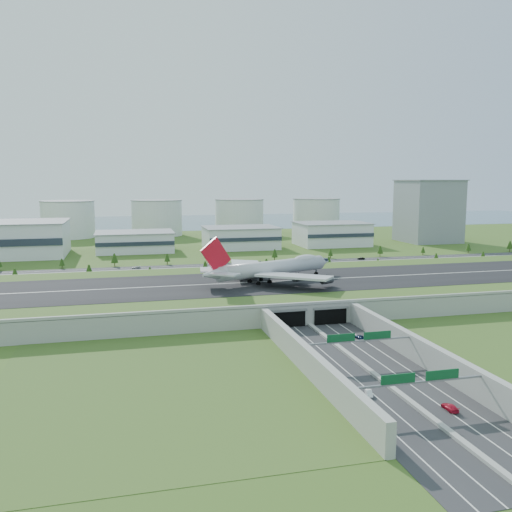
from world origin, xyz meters
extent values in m
plane|color=#294A17|center=(0.00, 0.00, 0.00)|extent=(1200.00, 1200.00, 0.00)
cube|color=#969791|center=(0.00, 0.00, 4.00)|extent=(520.00, 100.00, 8.00)
cube|color=#2F4E1A|center=(0.00, 0.00, 8.08)|extent=(520.00, 100.00, 0.16)
cube|color=black|center=(0.00, 0.00, 8.22)|extent=(520.00, 58.00, 0.12)
cube|color=silver|center=(0.00, 0.00, 8.30)|extent=(520.00, 0.90, 0.02)
cube|color=#969791|center=(0.00, -49.40, 8.60)|extent=(520.00, 1.20, 1.20)
cube|color=#28282B|center=(0.00, -110.00, 0.06)|extent=(34.00, 120.00, 0.12)
cube|color=#969791|center=(0.00, -110.00, 0.45)|extent=(1.60, 120.00, 0.90)
cube|color=#969791|center=(-18.20, -100.00, 4.00)|extent=(2.40, 100.00, 8.00)
cube|color=#969791|center=(18.20, -100.00, 4.00)|extent=(2.40, 100.00, 8.00)
cube|color=black|center=(-8.50, -50.20, 3.20)|extent=(13.00, 1.20, 6.00)
cube|color=black|center=(8.50, -50.20, 3.20)|extent=(13.00, 1.20, 6.00)
cylinder|color=gray|center=(-19.00, -95.00, 3.50)|extent=(0.70, 0.70, 7.00)
cylinder|color=gray|center=(19.00, -95.00, 3.50)|extent=(0.70, 0.70, 7.00)
cube|color=gray|center=(0.00, -95.00, 7.20)|extent=(38.00, 0.50, 0.50)
cube|color=#0C4C23|center=(-6.00, -95.10, 8.60)|extent=(9.00, 0.30, 2.40)
cube|color=#0C4C23|center=(6.00, -95.10, 8.60)|extent=(9.00, 0.30, 2.40)
cylinder|color=gray|center=(-19.00, -130.00, 3.50)|extent=(0.70, 0.70, 7.00)
cylinder|color=gray|center=(19.00, -130.00, 3.50)|extent=(0.70, 0.70, 7.00)
cube|color=gray|center=(0.00, -130.00, 7.20)|extent=(38.00, 0.50, 0.50)
cube|color=#0C4C23|center=(-6.00, -130.10, 8.60)|extent=(9.00, 0.30, 2.40)
cube|color=#0C4C23|center=(6.00, -130.10, 8.60)|extent=(9.00, 0.30, 2.40)
cube|color=#28282B|center=(0.00, 95.00, 0.06)|extent=(560.00, 36.00, 0.12)
cylinder|color=#3D2819|center=(-127.28, 73.00, 1.38)|extent=(0.50, 0.50, 2.76)
cone|color=black|center=(-127.28, 73.00, 4.91)|extent=(4.30, 4.30, 5.53)
cylinder|color=#3D2819|center=(-88.24, 73.00, 1.51)|extent=(0.50, 0.50, 3.01)
cone|color=black|center=(-88.24, 73.00, 5.36)|extent=(4.69, 4.69, 6.03)
cylinder|color=#3D2819|center=(-54.40, 73.00, 1.03)|extent=(0.50, 0.50, 2.07)
cone|color=black|center=(-54.40, 73.00, 3.68)|extent=(3.22, 3.22, 4.14)
cylinder|color=#3D2819|center=(-21.97, 73.00, 1.43)|extent=(0.50, 0.50, 2.86)
cone|color=black|center=(-21.97, 73.00, 5.08)|extent=(4.44, 4.44, 5.71)
cylinder|color=#3D2819|center=(15.71, 73.00, 1.45)|extent=(0.50, 0.50, 2.90)
cone|color=black|center=(15.71, 73.00, 5.15)|extent=(4.51, 4.51, 5.80)
cylinder|color=#3D2819|center=(56.40, 73.00, 1.43)|extent=(0.50, 0.50, 2.85)
cone|color=black|center=(56.40, 73.00, 5.07)|extent=(4.44, 4.44, 5.71)
cylinder|color=#3D2819|center=(90.20, 73.00, 1.01)|extent=(0.50, 0.50, 2.03)
cone|color=black|center=(90.20, 73.00, 3.60)|extent=(3.15, 3.15, 4.05)
cylinder|color=#3D2819|center=(132.34, 73.00, 1.36)|extent=(0.50, 0.50, 2.72)
cone|color=black|center=(132.34, 73.00, 4.84)|extent=(4.24, 4.24, 5.45)
cylinder|color=#3D2819|center=(168.11, 73.00, 1.35)|extent=(0.50, 0.50, 2.71)
cone|color=black|center=(168.11, 73.00, 4.82)|extent=(4.22, 4.22, 5.42)
cylinder|color=#3D2819|center=(-107.28, 117.00, 1.11)|extent=(0.50, 0.50, 2.23)
cone|color=black|center=(-107.28, 117.00, 3.96)|extent=(3.46, 3.46, 4.45)
cylinder|color=#3D2819|center=(-74.80, 117.00, 1.52)|extent=(0.50, 0.50, 3.04)
cone|color=black|center=(-74.80, 117.00, 5.40)|extent=(4.73, 4.73, 6.08)
cylinder|color=#3D2819|center=(-40.86, 117.00, 1.28)|extent=(0.50, 0.50, 2.56)
cone|color=black|center=(-40.86, 117.00, 4.55)|extent=(3.98, 3.98, 5.12)
cylinder|color=#3D2819|center=(-2.98, 117.00, 1.29)|extent=(0.50, 0.50, 2.57)
cone|color=black|center=(-2.98, 117.00, 4.57)|extent=(4.00, 4.00, 5.15)
cylinder|color=#3D2819|center=(33.49, 117.00, 1.43)|extent=(0.50, 0.50, 2.86)
cone|color=black|center=(33.49, 117.00, 5.08)|extent=(4.44, 4.44, 5.71)
cylinder|color=#3D2819|center=(75.07, 117.00, 1.18)|extent=(0.50, 0.50, 2.35)
cone|color=black|center=(75.07, 117.00, 4.18)|extent=(3.66, 3.66, 4.71)
cylinder|color=#3D2819|center=(113.96, 117.00, 1.42)|extent=(0.50, 0.50, 2.85)
cone|color=black|center=(113.96, 117.00, 5.06)|extent=(4.43, 4.43, 5.69)
cylinder|color=#3D2819|center=(149.13, 117.00, 1.08)|extent=(0.50, 0.50, 2.16)
cone|color=black|center=(149.13, 117.00, 3.84)|extent=(3.36, 3.36, 4.32)
cylinder|color=#3D2819|center=(187.85, 117.00, 1.33)|extent=(0.50, 0.50, 2.65)
cone|color=black|center=(187.85, 117.00, 4.72)|extent=(4.13, 4.13, 5.30)
cylinder|color=#3D2819|center=(224.92, 117.00, 1.50)|extent=(0.50, 0.50, 3.00)
cone|color=black|center=(224.92, 117.00, 5.33)|extent=(4.67, 4.67, 6.00)
cube|color=silver|center=(-60.00, 190.00, 7.50)|extent=(58.00, 42.00, 15.00)
cube|color=silver|center=(25.00, 190.00, 8.50)|extent=(58.00, 42.00, 17.00)
cube|color=silver|center=(105.00, 190.00, 9.50)|extent=(58.00, 42.00, 19.00)
cube|color=gray|center=(200.00, 195.00, 27.50)|extent=(46.00, 46.00, 55.00)
cylinder|color=silver|center=(-120.00, 310.00, 17.50)|extent=(50.00, 50.00, 35.00)
cylinder|color=silver|center=(-35.00, 310.00, 17.50)|extent=(50.00, 50.00, 35.00)
cylinder|color=silver|center=(50.00, 310.00, 17.50)|extent=(50.00, 50.00, 35.00)
cylinder|color=silver|center=(135.00, 310.00, 17.50)|extent=(50.00, 50.00, 35.00)
cube|color=#3C5D73|center=(0.00, 480.00, 0.03)|extent=(1200.00, 260.00, 0.06)
cylinder|color=silver|center=(-0.76, 0.65, 14.58)|extent=(58.88, 29.68, 6.95)
cone|color=silver|center=(29.35, 13.10, 14.58)|extent=(10.69, 9.75, 6.95)
cone|color=silver|center=(-30.88, -11.81, 15.02)|extent=(12.70, 10.58, 6.95)
ellipsoid|color=silver|center=(18.35, 8.55, 17.08)|extent=(15.77, 10.67, 4.28)
cube|color=silver|center=(4.29, -17.25, 13.49)|extent=(34.75, 30.46, 1.72)
cube|color=silver|center=(-9.83, 16.88, 13.49)|extent=(19.36, 34.49, 1.72)
cylinder|color=#38383D|center=(9.01, -9.42, 11.10)|extent=(6.47, 5.17, 3.26)
cylinder|color=#38383D|center=(19.43, -18.04, 11.10)|extent=(6.47, 5.17, 3.26)
cylinder|color=#38383D|center=(-0.96, 14.67, 11.10)|extent=(6.47, 5.17, 3.26)
cylinder|color=#38383D|center=(0.33, 28.14, 11.10)|extent=(6.47, 5.17, 3.26)
cube|color=silver|center=(-27.18, -17.92, 15.88)|extent=(13.45, 12.45, 0.65)
cube|color=silver|center=(-32.58, -4.87, 15.88)|extent=(8.03, 12.70, 0.65)
cube|color=red|center=(-29.88, -11.39, 23.27)|extent=(14.69, 6.82, 16.29)
cylinder|color=black|center=(25.18, 11.38, 8.88)|extent=(2.06, 0.76, 2.06)
cylinder|color=black|center=(-3.45, -4.23, 8.88)|extent=(2.06, 0.76, 2.06)
cylinder|color=black|center=(-6.11, 2.20, 8.88)|extent=(2.06, 0.76, 2.06)
cylinder|color=black|center=(-9.48, -6.72, 8.88)|extent=(2.06, 0.76, 2.06)
cylinder|color=black|center=(-12.13, -0.29, 8.88)|extent=(2.06, 0.76, 2.06)
imported|color=#BABBBF|center=(-11.17, -90.68, 0.80)|extent=(2.17, 4.16, 1.35)
imported|color=white|center=(-8.07, -119.07, 0.84)|extent=(2.61, 4.61, 1.44)
imported|color=#0C1C3E|center=(11.35, -71.56, 0.80)|extent=(2.67, 5.08, 1.36)
imported|color=red|center=(7.22, -132.11, 0.92)|extent=(2.31, 5.55, 1.60)
imported|color=#4D4D52|center=(-133.89, 85.35, 0.94)|extent=(5.02, 2.55, 1.64)
imported|color=black|center=(93.54, 105.41, 0.94)|extent=(5.22, 2.52, 1.65)
imported|color=silver|center=(-61.57, 103.54, 0.93)|extent=(5.91, 3.42, 1.61)
camera|label=1|loc=(-69.18, -242.83, 56.16)|focal=38.00mm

